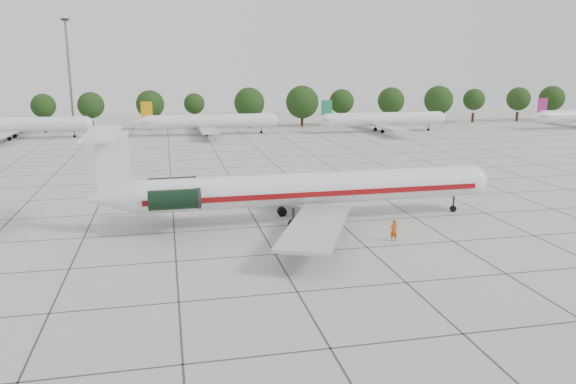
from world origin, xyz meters
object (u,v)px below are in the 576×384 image
main_airliner (293,189)px  bg_airliner_b (15,125)px  bg_airliner_c (210,122)px  bg_airliner_d (383,119)px  ground_crew (394,230)px  floodlight_mast (69,68)px

main_airliner → bg_airliner_b: 84.10m
bg_airliner_c → bg_airliner_d: bearing=-4.7°
ground_crew → bg_airliner_c: bearing=-87.5°
ground_crew → bg_airliner_b: size_ratio=0.07×
bg_airliner_b → bg_airliner_c: (39.75, -1.19, 0.00)m
main_airliner → bg_airliner_b: bearing=119.2°
bg_airliner_c → bg_airliner_d: (38.81, -3.18, 0.00)m
main_airliner → ground_crew: (7.31, -7.75, -2.39)m
main_airliner → floodlight_mast: 97.58m
main_airliner → ground_crew: bearing=-47.6°
ground_crew → main_airliner: bearing=-51.2°
bg_airliner_d → bg_airliner_c: bearing=175.3°
main_airliner → bg_airliner_c: bearing=91.1°
bg_airliner_c → floodlight_mast: floodlight_mast is taller
bg_airliner_c → floodlight_mast: (-31.08, 19.44, 11.37)m
ground_crew → bg_airliner_c: bg_airliner_c is taller
ground_crew → bg_airliner_b: 94.52m
ground_crew → floodlight_mast: (-40.89, 98.71, 13.33)m
main_airliner → floodlight_mast: bearing=109.3°
ground_crew → bg_airliner_b: bearing=-62.9°
bg_airliner_b → ground_crew: bearing=-58.4°
bg_airliner_b → bg_airliner_d: 78.68m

